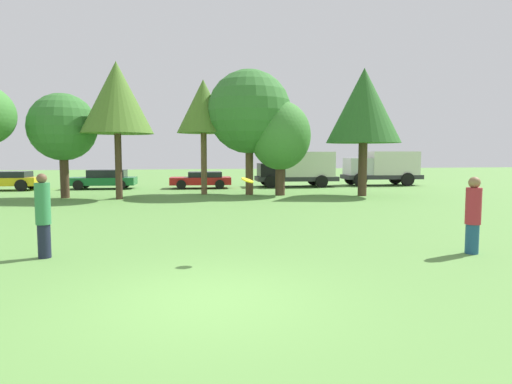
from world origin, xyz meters
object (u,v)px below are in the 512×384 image
tree_5 (280,136)px  parked_car_yellow (7,180)px  person_thrower (43,215)px  tree_2 (117,98)px  tree_1 (63,128)px  parked_car_red (202,179)px  tree_3 (203,107)px  delivery_truck_silver (383,167)px  tree_4 (249,112)px  frisbee (247,180)px  person_catcher (473,215)px  delivery_truck_black (299,168)px  parked_car_green (104,179)px  tree_6 (364,106)px

tree_5 → parked_car_yellow: (-16.00, 6.17, -2.58)m
person_thrower → tree_2: size_ratio=0.27×
tree_1 → parked_car_red: (7.28, 5.25, -3.01)m
tree_2 → parked_car_yellow: bearing=138.0°
tree_3 → delivery_truck_silver: tree_3 is taller
tree_4 → frisbee: bearing=-99.5°
person_thrower → frisbee: (4.34, -0.86, 0.76)m
tree_1 → tree_2: size_ratio=0.78×
person_catcher → tree_5: size_ratio=0.34×
person_thrower → tree_3: size_ratio=0.29×
delivery_truck_black → delivery_truck_silver: delivery_truck_silver is taller
person_thrower → parked_car_green: person_thrower is taller
delivery_truck_silver → parked_car_green: bearing=3.0°
tree_4 → parked_car_green: (-8.64, 5.63, -3.91)m
person_thrower → tree_5: tree_5 is taller
person_thrower → tree_3: bearing=81.2°
frisbee → tree_2: (-4.34, 13.57, 3.30)m
parked_car_red → parked_car_green: bearing=-2.8°
frisbee → tree_3: tree_3 is taller
delivery_truck_black → tree_5: bearing=68.8°
tree_3 → parked_car_red: bearing=88.7°
tree_6 → delivery_truck_black: size_ratio=1.20×
person_catcher → delivery_truck_silver: delivery_truck_silver is taller
frisbee → delivery_truck_black: delivery_truck_black is taller
tree_3 → parked_car_green: 8.98m
parked_car_red → person_thrower: bearing=80.1°
parked_car_yellow → tree_1: bearing=133.0°
frisbee → parked_car_yellow: size_ratio=0.07×
person_catcher → frisbee: frisbee is taller
tree_2 → tree_6: bearing=-2.0°
tree_3 → tree_4: tree_4 is taller
tree_1 → delivery_truck_silver: bearing=16.0°
tree_1 → delivery_truck_black: size_ratio=0.94×
delivery_truck_silver → tree_2: bearing=24.8°
parked_car_green → frisbee: bearing=109.9°
delivery_truck_black → parked_car_yellow: bearing=3.0°
parked_car_yellow → delivery_truck_black: (18.76, -0.10, 0.63)m
parked_car_green → delivery_truck_silver: size_ratio=0.76×
frisbee → tree_6: size_ratio=0.04×
tree_5 → delivery_truck_black: size_ratio=0.90×
person_thrower → delivery_truck_silver: (17.52, 19.63, 0.40)m
tree_3 → person_thrower: bearing=-106.5°
delivery_truck_black → delivery_truck_silver: 6.34m
tree_2 → tree_3: tree_2 is taller
person_catcher → delivery_truck_silver: (8.09, 20.90, 0.44)m
tree_2 → parked_car_yellow: 11.09m
person_catcher → tree_4: tree_4 is taller
tree_6 → parked_car_yellow: 21.96m
tree_5 → delivery_truck_black: tree_5 is taller
tree_5 → tree_6: size_ratio=0.75×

